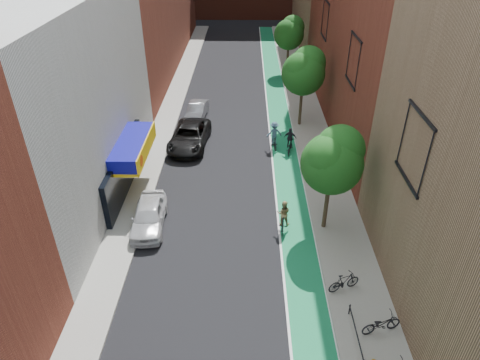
{
  "coord_description": "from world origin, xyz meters",
  "views": [
    {
      "loc": [
        1.01,
        -9.69,
        15.88
      ],
      "look_at": [
        0.67,
        12.83,
        1.5
      ],
      "focal_mm": 32.0,
      "sensor_mm": 36.0,
      "label": 1
    }
  ],
  "objects_px": {
    "parked_car_white": "(149,215)",
    "cyclist_lane_near": "(283,218)",
    "parked_car_black": "(189,136)",
    "cyclist_lane_mid": "(290,143)",
    "cyclist_lane_far": "(274,136)",
    "parked_car_silver": "(197,111)"
  },
  "relations": [
    {
      "from": "parked_car_white",
      "to": "parked_car_black",
      "type": "bearing_deg",
      "value": 80.12
    },
    {
      "from": "parked_car_white",
      "to": "cyclist_lane_mid",
      "type": "relative_size",
      "value": 2.29
    },
    {
      "from": "cyclist_lane_near",
      "to": "parked_car_white",
      "type": "bearing_deg",
      "value": 5.4
    },
    {
      "from": "parked_car_black",
      "to": "cyclist_lane_far",
      "type": "height_order",
      "value": "cyclist_lane_far"
    },
    {
      "from": "cyclist_lane_near",
      "to": "cyclist_lane_far",
      "type": "xyz_separation_m",
      "value": [
        0.0,
        10.1,
        0.19
      ]
    },
    {
      "from": "cyclist_lane_mid",
      "to": "cyclist_lane_far",
      "type": "height_order",
      "value": "cyclist_lane_far"
    },
    {
      "from": "parked_car_silver",
      "to": "parked_car_white",
      "type": "bearing_deg",
      "value": -88.83
    },
    {
      "from": "parked_car_silver",
      "to": "cyclist_lane_near",
      "type": "xyz_separation_m",
      "value": [
        6.53,
        -15.57,
        0.12
      ]
    },
    {
      "from": "cyclist_lane_near",
      "to": "cyclist_lane_mid",
      "type": "distance_m",
      "value": 9.49
    },
    {
      "from": "cyclist_lane_mid",
      "to": "cyclist_lane_far",
      "type": "xyz_separation_m",
      "value": [
        -1.17,
        0.69,
        0.27
      ]
    },
    {
      "from": "parked_car_white",
      "to": "parked_car_black",
      "type": "height_order",
      "value": "parked_car_black"
    },
    {
      "from": "parked_car_white",
      "to": "cyclist_lane_near",
      "type": "xyz_separation_m",
      "value": [
        7.8,
        -0.2,
        0.03
      ]
    },
    {
      "from": "parked_car_silver",
      "to": "cyclist_lane_far",
      "type": "xyz_separation_m",
      "value": [
        6.53,
        -5.47,
        0.31
      ]
    },
    {
      "from": "parked_car_white",
      "to": "cyclist_lane_far",
      "type": "bearing_deg",
      "value": 48.68
    },
    {
      "from": "cyclist_lane_near",
      "to": "cyclist_lane_mid",
      "type": "height_order",
      "value": "cyclist_lane_mid"
    },
    {
      "from": "parked_car_silver",
      "to": "cyclist_lane_far",
      "type": "bearing_deg",
      "value": -34.06
    },
    {
      "from": "cyclist_lane_mid",
      "to": "cyclist_lane_far",
      "type": "distance_m",
      "value": 1.39
    },
    {
      "from": "parked_car_white",
      "to": "cyclist_lane_mid",
      "type": "bearing_deg",
      "value": 42.67
    },
    {
      "from": "parked_car_black",
      "to": "parked_car_silver",
      "type": "bearing_deg",
      "value": 93.89
    },
    {
      "from": "cyclist_lane_near",
      "to": "parked_car_black",
      "type": "bearing_deg",
      "value": -50.57
    },
    {
      "from": "parked_car_white",
      "to": "parked_car_silver",
      "type": "bearing_deg",
      "value": 82.2
    },
    {
      "from": "parked_car_black",
      "to": "parked_car_silver",
      "type": "xyz_separation_m",
      "value": [
        0.06,
        5.24,
        -0.13
      ]
    }
  ]
}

